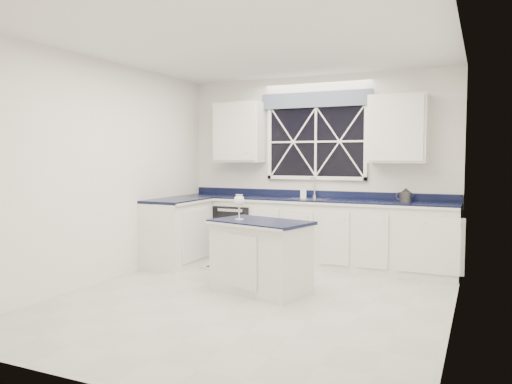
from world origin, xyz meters
The scene contains 13 objects.
ground centered at (0.00, 0.00, 0.00)m, with size 4.50×4.50×0.00m, color #A5A5A0.
back_wall centered at (0.00, 2.25, 1.35)m, with size 4.00×0.10×2.70m, color white.
base_cabinets centered at (-0.33, 1.78, 0.45)m, with size 3.99×1.60×0.90m.
countertop centered at (0.00, 1.95, 0.92)m, with size 3.98×0.64×0.04m, color black.
dishwasher centered at (-1.10, 1.95, 0.41)m, with size 0.60×0.58×0.82m, color black.
window centered at (0.00, 2.20, 1.83)m, with size 1.65×0.09×1.26m.
upper_cabinets centered at (0.00, 2.08, 1.90)m, with size 3.10×0.34×0.90m.
faucet centered at (0.00, 2.14, 1.10)m, with size 0.05×0.20×0.30m.
island centered at (-0.04, 0.35, 0.41)m, with size 1.22×0.91×0.81m.
rug centered at (-0.65, 1.35, 0.01)m, with size 1.32×0.92×0.02m.
kettle centered at (1.30, 1.99, 1.02)m, with size 0.26×0.19×0.18m.
wine_glass centered at (-0.31, 0.33, 1.01)m, with size 0.12×0.12×0.29m.
soap_bottle centered at (-0.15, 2.10, 1.03)m, with size 0.08×0.09×0.19m, color silver.
Camera 1 is at (2.23, -4.75, 1.53)m, focal length 35.00 mm.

